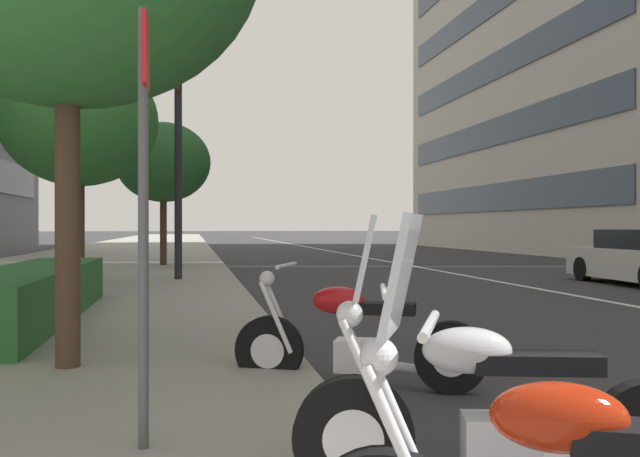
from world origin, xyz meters
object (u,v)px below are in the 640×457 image
Objects in this scene: motorcycle_nearest_camera at (355,342)px; parking_sign_by_curb at (144,184)px; street_lamp_with_banners at (190,63)px; street_tree_near_plaza_corner at (163,163)px; street_tree_mid_sidewalk at (79,121)px; motorcycle_under_tarp at (492,416)px.

motorcycle_nearest_camera is 0.83× the size of parking_sign_by_curb.
street_tree_near_plaza_corner is at bearing 8.03° from street_lamp_with_banners.
motorcycle_nearest_camera is 0.45× the size of street_tree_near_plaza_corner.
motorcycle_nearest_camera is 0.24× the size of street_lamp_with_banners.
motorcycle_under_tarp is at bearing -162.07° from street_tree_mid_sidewalk.
street_tree_mid_sidewalk is (11.07, 2.03, 1.94)m from parking_sign_by_curb.
street_lamp_with_banners is (13.79, 1.56, 4.89)m from motorcycle_under_tarp.
street_tree_mid_sidewalk is at bearing -57.95° from motorcycle_under_tarp.
motorcycle_under_tarp is 2.28m from parking_sign_by_curb.
street_tree_mid_sidewalk is 1.04× the size of street_tree_near_plaza_corner.
street_tree_near_plaza_corner reaches higher than motorcycle_nearest_camera.
street_tree_mid_sidewalk is at bearing -45.32° from motorcycle_nearest_camera.
motorcycle_under_tarp reaches higher than motorcycle_nearest_camera.
street_tree_near_plaza_corner is at bearing -9.42° from street_tree_mid_sidewalk.
street_lamp_with_banners reaches higher than motorcycle_under_tarp.
street_lamp_with_banners is (13.06, -0.23, 3.67)m from parking_sign_by_curb.
parking_sign_by_curb is 0.52× the size of street_tree_mid_sidewalk.
motorcycle_under_tarp is 14.72m from street_lamp_with_banners.
street_tree_mid_sidewalk reaches higher than motorcycle_nearest_camera.
street_lamp_with_banners is 3.48m from street_tree_mid_sidewalk.
street_tree_mid_sidewalk is (9.21, 3.69, 3.19)m from motorcycle_nearest_camera.
motorcycle_nearest_camera is 17.91m from street_tree_near_plaza_corner.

